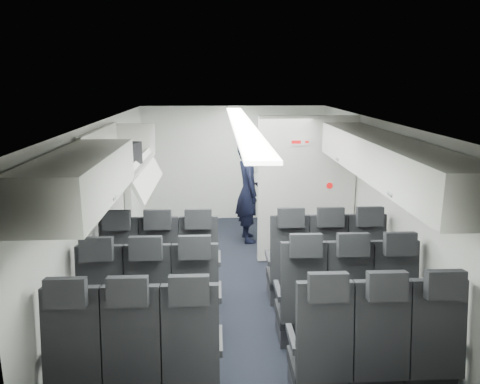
{
  "coord_description": "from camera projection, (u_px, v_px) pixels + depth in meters",
  "views": [
    {
      "loc": [
        -0.3,
        -5.72,
        2.65
      ],
      "look_at": [
        0.0,
        0.4,
        1.15
      ],
      "focal_mm": 35.0,
      "sensor_mm": 36.0,
      "label": 1
    }
  ],
  "objects": [
    {
      "name": "cabin_shell",
      "position": [
        242.0,
        201.0,
        5.92
      ],
      "size": [
        3.41,
        6.01,
        2.16
      ],
      "color": "black",
      "rests_on": "ground"
    },
    {
      "name": "seat_row_front",
      "position": [
        244.0,
        271.0,
        5.58
      ],
      "size": [
        3.33,
        0.56,
        1.24
      ],
      "color": "black",
      "rests_on": "cabin_shell"
    },
    {
      "name": "seat_row_mid",
      "position": [
        249.0,
        307.0,
        4.7
      ],
      "size": [
        3.33,
        0.56,
        1.24
      ],
      "color": "black",
      "rests_on": "cabin_shell"
    },
    {
      "name": "seat_row_rear",
      "position": [
        256.0,
        359.0,
        3.83
      ],
      "size": [
        3.33,
        0.56,
        1.24
      ],
      "color": "black",
      "rests_on": "cabin_shell"
    },
    {
      "name": "overhead_bin_left_rear",
      "position": [
        80.0,
        179.0,
        3.74
      ],
      "size": [
        0.53,
        1.8,
        0.4
      ],
      "color": "silver",
      "rests_on": "cabin_shell"
    },
    {
      "name": "overhead_bin_left_front_open",
      "position": [
        120.0,
        158.0,
        5.47
      ],
      "size": [
        0.64,
        1.7,
        0.72
      ],
      "color": "#9E9E93",
      "rests_on": "cabin_shell"
    },
    {
      "name": "overhead_bin_right_rear",
      "position": [
        422.0,
        175.0,
        3.88
      ],
      "size": [
        0.53,
        1.8,
        0.4
      ],
      "color": "silver",
      "rests_on": "cabin_shell"
    },
    {
      "name": "overhead_bin_right_front",
      "position": [
        360.0,
        146.0,
        5.57
      ],
      "size": [
        0.53,
        1.7,
        0.4
      ],
      "color": "silver",
      "rests_on": "cabin_shell"
    },
    {
      "name": "bulkhead_partition",
      "position": [
        306.0,
        190.0,
        6.76
      ],
      "size": [
        1.4,
        0.15,
        2.13
      ],
      "color": "silver",
      "rests_on": "cabin_shell"
    },
    {
      "name": "galley_unit",
      "position": [
        285.0,
        172.0,
        8.65
      ],
      "size": [
        0.85,
        0.52,
        1.9
      ],
      "color": "#939399",
      "rests_on": "cabin_shell"
    },
    {
      "name": "boarding_door",
      "position": [
        133.0,
        188.0,
        7.39
      ],
      "size": [
        0.12,
        1.27,
        1.86
      ],
      "color": "silver",
      "rests_on": "cabin_shell"
    },
    {
      "name": "flight_attendant",
      "position": [
        248.0,
        191.0,
        7.67
      ],
      "size": [
        0.48,
        0.66,
        1.67
      ],
      "primitive_type": "imported",
      "rotation": [
        0.0,
        0.0,
        1.71
      ],
      "color": "black",
      "rests_on": "ground"
    },
    {
      "name": "carry_on_bag",
      "position": [
        119.0,
        154.0,
        5.32
      ],
      "size": [
        0.49,
        0.39,
        0.26
      ],
      "primitive_type": "cube",
      "rotation": [
        0.0,
        0.0,
        -0.23
      ],
      "color": "black",
      "rests_on": "overhead_bin_left_front_open"
    },
    {
      "name": "papers",
      "position": [
        260.0,
        177.0,
        7.57
      ],
      "size": [
        0.21,
        0.06,
        0.15
      ],
      "primitive_type": "cube",
      "rotation": [
        0.0,
        0.0,
        -0.2
      ],
      "color": "white",
      "rests_on": "flight_attendant"
    }
  ]
}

